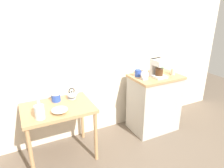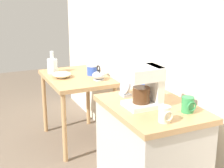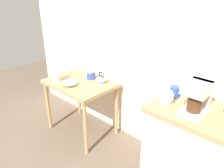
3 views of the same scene
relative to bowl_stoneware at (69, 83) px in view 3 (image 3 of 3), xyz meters
The scene contains 11 objects.
ground_plane 1.07m from the bowl_stoneware, ahead, with size 8.00×8.00×0.00m, color #6B5B4C.
back_wall 1.21m from the bowl_stoneware, 33.50° to the left, with size 4.40×0.10×2.80m, color beige.
wooden_table 0.20m from the bowl_stoneware, 87.47° to the left, with size 0.83×0.60×0.72m.
kitchen_counter 1.51m from the bowl_stoneware, ahead, with size 0.73×0.52×0.89m.
bowl_stoneware is the anchor object (origin of this frame).
teakettle 0.38m from the bowl_stoneware, 52.42° to the left, with size 0.15×0.13×0.15m.
glass_carafe_vase 0.22m from the bowl_stoneware, behind, with size 0.11×0.11×0.23m.
canister_enamel 0.32m from the bowl_stoneware, 84.66° to the left, with size 0.12×0.12×0.11m.
coffee_maker 1.49m from the bowl_stoneware, ahead, with size 0.18×0.22×0.26m.
mug_blue 1.25m from the bowl_stoneware, 11.86° to the left, with size 0.09×0.08×0.10m.
table_clock 1.24m from the bowl_stoneware, ahead, with size 0.12×0.06×0.13m.
Camera 3 is at (1.24, -1.54, 1.79)m, focal length 35.32 mm.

